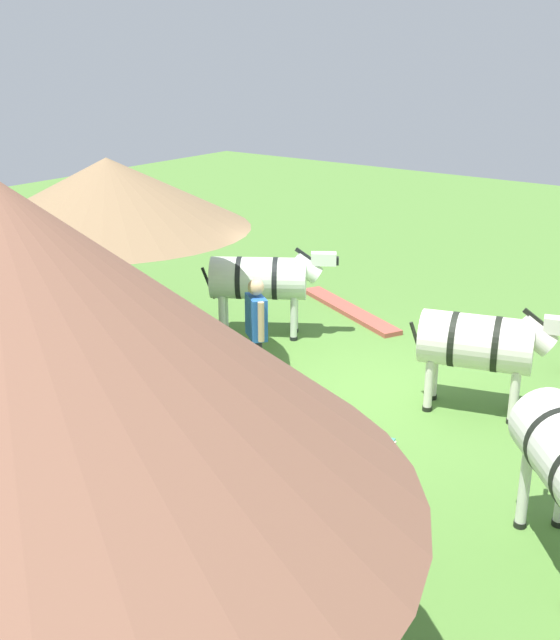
{
  "coord_description": "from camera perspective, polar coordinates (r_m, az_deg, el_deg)",
  "views": [
    {
      "loc": [
        -4.98,
        8.68,
        4.61
      ],
      "look_at": [
        1.09,
        0.6,
        1.0
      ],
      "focal_mm": 44.11,
      "sensor_mm": 36.0,
      "label": 1
    }
  ],
  "objects": [
    {
      "name": "zebra_nearest_camera",
      "position": [
        12.69,
        -1.33,
        2.99
      ],
      "size": [
        1.94,
        1.46,
        1.5
      ],
      "rotation": [
        0.0,
        0.0,
        2.15
      ],
      "color": "silver",
      "rests_on": "ground_plane"
    },
    {
      "name": "patio_chair_near_hut",
      "position": [
        11.21,
        -17.76,
        -2.71
      ],
      "size": [
        0.58,
        0.57,
        0.9
      ],
      "rotation": [
        0.0,
        0.0,
        -3.61
      ],
      "color": "silver",
      "rests_on": "ground_plane"
    },
    {
      "name": "striped_lounge_chair",
      "position": [
        9.07,
        6.05,
        -9.1
      ],
      "size": [
        0.67,
        0.87,
        0.66
      ],
      "rotation": [
        0.0,
        0.0,
        3.32
      ],
      "color": "teal",
      "rests_on": "ground_plane"
    },
    {
      "name": "patio_chair_west_end",
      "position": [
        10.71,
        -6.34,
        -2.91
      ],
      "size": [
        0.48,
        0.5,
        0.9
      ],
      "rotation": [
        0.0,
        0.0,
        -1.42
      ],
      "color": "silver",
      "rests_on": "ground_plane"
    },
    {
      "name": "patio_dining_table",
      "position": [
        11.37,
        -11.61,
        -1.06
      ],
      "size": [
        1.52,
        1.1,
        0.74
      ],
      "rotation": [
        0.0,
        0.0,
        -0.09
      ],
      "color": "silver",
      "rests_on": "ground_plane"
    },
    {
      "name": "thatched_hut",
      "position": [
        5.03,
        -18.29,
        -9.89
      ],
      "size": [
        4.91,
        4.91,
        3.96
      ],
      "rotation": [
        0.0,
        0.0,
        1.78
      ],
      "color": "beige",
      "rests_on": "ground_plane"
    },
    {
      "name": "patio_chair_near_lawn",
      "position": [
        12.54,
        -9.74,
        0.34
      ],
      "size": [
        0.59,
        0.58,
        0.9
      ],
      "rotation": [
        0.0,
        0.0,
        0.51
      ],
      "color": "white",
      "rests_on": "ground_plane"
    },
    {
      "name": "brick_patio_kerb",
      "position": [
        14.14,
        5.03,
        0.73
      ],
      "size": [
        2.67,
        1.55,
        0.08
      ],
      "primitive_type": "cube",
      "rotation": [
        0.0,
        0.0,
        2.69
      ],
      "color": "#A64C3E",
      "rests_on": "ground_plane"
    },
    {
      "name": "guest_beside_umbrella",
      "position": [
        10.57,
        -1.73,
        -0.4
      ],
      "size": [
        0.49,
        0.43,
        1.63
      ],
      "rotation": [
        0.0,
        0.0,
        2.5
      ],
      "color": "black",
      "rests_on": "ground_plane"
    },
    {
      "name": "guest_behind_table",
      "position": [
        9.6,
        -11.48,
        -3.06
      ],
      "size": [
        0.26,
        0.57,
        1.6
      ],
      "rotation": [
        0.0,
        0.0,
        1.42
      ],
      "color": "black",
      "rests_on": "ground_plane"
    },
    {
      "name": "shade_umbrella",
      "position": [
        10.84,
        -12.34,
        8.95
      ],
      "size": [
        3.8,
        3.8,
        3.15
      ],
      "color": "brown",
      "rests_on": "ground_plane"
    },
    {
      "name": "ground_plane",
      "position": [
        11.02,
        6.45,
        -5.2
      ],
      "size": [
        36.0,
        36.0,
        0.0
      ],
      "primitive_type": "plane",
      "color": "#507D34"
    },
    {
      "name": "zebra_by_umbrella",
      "position": [
        10.34,
        14.33,
        -1.64
      ],
      "size": [
        2.03,
        1.08,
        1.49
      ],
      "rotation": [
        0.0,
        0.0,
        1.86
      ],
      "color": "silver",
      "rests_on": "ground_plane"
    }
  ]
}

